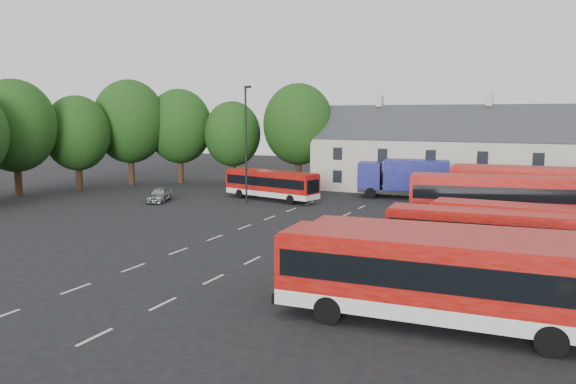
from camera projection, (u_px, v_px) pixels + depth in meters
name	position (u px, v px, depth m)	size (l,w,h in m)	color
ground	(198.00, 244.00, 35.14)	(140.00, 140.00, 0.00)	black
lane_markings	(248.00, 241.00, 35.89)	(5.15, 33.80, 0.01)	beige
treeline	(137.00, 127.00, 60.30)	(29.92, 32.59, 12.01)	black
terrace_houses	(486.00, 157.00, 55.66)	(35.70, 7.13, 10.06)	beige
bus_row_a	(438.00, 274.00, 21.18)	(12.40, 3.40, 3.47)	silver
bus_row_b	(445.00, 259.00, 23.84)	(11.91, 3.75, 3.31)	silver
bus_row_c	(491.00, 254.00, 25.91)	(10.06, 3.33, 2.79)	silver
bus_row_d	(482.00, 231.00, 30.69)	(10.31, 2.96, 2.88)	silver
bus_row_e	(526.00, 226.00, 31.95)	(10.52, 2.71, 2.96)	silver
bus_dd_south	(491.00, 203.00, 36.22)	(10.42, 3.95, 4.17)	silver
bus_dd_north	(534.00, 195.00, 38.45)	(11.14, 3.22, 4.51)	silver
bus_north	(271.00, 183.00, 53.06)	(10.02, 4.38, 2.76)	silver
box_truck	(404.00, 176.00, 54.34)	(8.90, 4.28, 3.74)	black
silver_car	(160.00, 195.00, 52.11)	(1.56, 3.88, 1.32)	#97999E
lamppost	(246.00, 142.00, 50.45)	(0.73, 0.45, 10.57)	black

